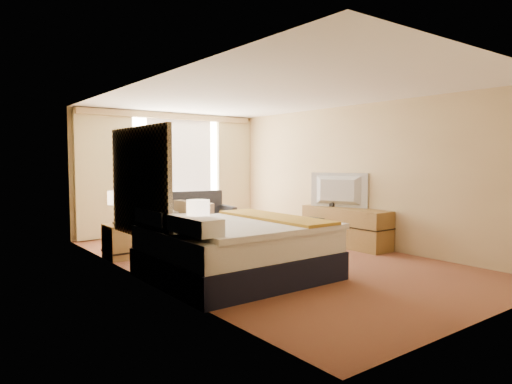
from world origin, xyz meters
TOP-DOWN VIEW (x-y plane):
  - floor at (0.00, 0.00)m, footprint 4.20×7.00m
  - ceiling at (0.00, 0.00)m, footprint 4.20×7.00m
  - wall_back at (0.00, 3.50)m, footprint 4.20×0.02m
  - wall_front at (0.00, -3.50)m, footprint 4.20×0.02m
  - wall_left at (-2.10, 0.00)m, footprint 0.02×7.00m
  - wall_right at (2.10, 0.00)m, footprint 0.02×7.00m
  - headboard at (-2.06, 0.20)m, footprint 0.06×1.85m
  - nightstand_left at (-1.87, -1.05)m, footprint 0.45×0.52m
  - nightstand_right at (-1.87, 1.45)m, footprint 0.45×0.52m
  - media_dresser at (1.83, 0.00)m, footprint 0.50×1.80m
  - window at (0.25, 3.47)m, footprint 2.30×0.02m
  - curtains at (-0.00, 3.39)m, footprint 4.12×0.19m
  - bed at (-1.06, -0.65)m, footprint 2.21×2.02m
  - loveseat at (0.09, 2.49)m, footprint 1.60×1.02m
  - floor_lamp at (-1.15, 2.30)m, footprint 0.22×0.22m
  - desk_chair at (1.71, 0.47)m, footprint 0.47×0.47m
  - lamp_left at (-1.86, -1.03)m, footprint 0.27×0.27m
  - lamp_right at (-1.91, 1.52)m, footprint 0.25×0.25m
  - tissue_box at (-1.86, -1.07)m, footprint 0.14×0.14m
  - telephone at (-1.86, 1.44)m, footprint 0.21×0.18m
  - television at (1.78, 0.17)m, footprint 0.55×1.09m

SIDE VIEW (x-z plane):
  - floor at x=0.00m, z-range -0.01..0.01m
  - nightstand_left at x=-1.87m, z-range 0.00..0.55m
  - nightstand_right at x=-1.87m, z-range 0.00..0.55m
  - loveseat at x=0.09m, z-range -0.16..0.77m
  - media_dresser at x=1.83m, z-range 0.00..0.70m
  - bed at x=-1.06m, z-range -0.14..0.93m
  - desk_chair at x=1.71m, z-range -0.05..0.92m
  - telephone at x=-1.86m, z-range 0.55..0.63m
  - tissue_box at x=-1.86m, z-range 0.55..0.67m
  - lamp_right at x=-1.91m, z-range 0.70..1.23m
  - lamp_left at x=-1.86m, z-range 0.70..1.27m
  - television at x=1.78m, z-range 0.70..1.34m
  - floor_lamp at x=-1.15m, z-range 0.35..2.07m
  - headboard at x=-2.06m, z-range 0.53..2.03m
  - wall_back at x=0.00m, z-range 0.00..2.60m
  - wall_front at x=0.00m, z-range 0.00..2.60m
  - wall_left at x=-2.10m, z-range 0.00..2.60m
  - wall_right at x=2.10m, z-range 0.00..2.60m
  - window at x=0.25m, z-range 0.17..2.47m
  - curtains at x=0.00m, z-range 0.13..2.69m
  - ceiling at x=0.00m, z-range 2.59..2.61m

